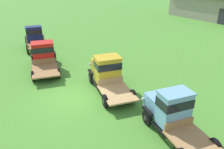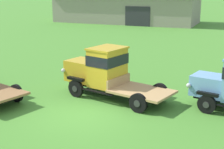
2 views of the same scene
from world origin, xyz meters
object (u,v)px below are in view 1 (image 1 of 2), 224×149
object	(u,v)px
vintage_truck_foreground_near	(35,36)
vintage_truck_far_side	(172,111)
vintage_truck_midrow_center	(107,71)
vintage_truck_second_in_line	(43,55)

from	to	relation	value
vintage_truck_foreground_near	vintage_truck_far_side	size ratio (longest dim) A/B	0.99
vintage_truck_foreground_near	vintage_truck_far_side	bearing A→B (deg)	5.34
vintage_truck_foreground_near	vintage_truck_midrow_center	xyz separation A→B (m)	(12.24, 1.51, 0.02)
vintage_truck_foreground_near	vintage_truck_second_in_line	world-z (taller)	vintage_truck_foreground_near
vintage_truck_far_side	vintage_truck_midrow_center	bearing A→B (deg)	-178.34
vintage_truck_foreground_near	vintage_truck_far_side	distance (m)	18.08
vintage_truck_midrow_center	vintage_truck_far_side	xyz separation A→B (m)	(5.75, 0.17, -0.07)
vintage_truck_midrow_center	vintage_truck_second_in_line	bearing A→B (deg)	-156.97
vintage_truck_foreground_near	vintage_truck_second_in_line	size ratio (longest dim) A/B	0.83
vintage_truck_foreground_near	vintage_truck_far_side	xyz separation A→B (m)	(18.00, 1.68, -0.06)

